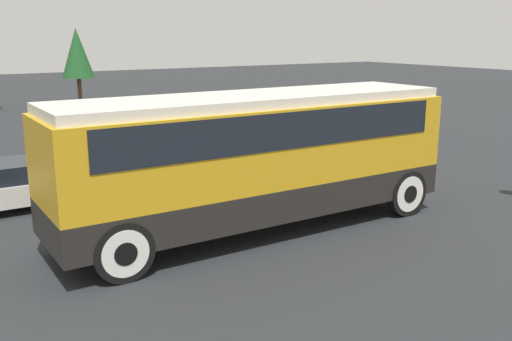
% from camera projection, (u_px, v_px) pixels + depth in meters
% --- Properties ---
extents(ground_plane, '(120.00, 120.00, 0.00)m').
position_uv_depth(ground_plane, '(256.00, 229.00, 13.64)').
color(ground_plane, '#26282B').
extents(tour_bus, '(9.63, 2.57, 3.23)m').
position_uv_depth(tour_bus, '(259.00, 149.00, 13.24)').
color(tour_bus, black).
rests_on(tour_bus, ground_plane).
extents(parked_car_near, '(4.39, 1.92, 1.27)m').
position_uv_depth(parked_car_near, '(42.00, 181.00, 15.59)').
color(parked_car_near, silver).
rests_on(parked_car_near, ground_plane).
extents(parked_car_mid, '(4.38, 1.85, 1.40)m').
position_uv_depth(parked_car_mid, '(199.00, 145.00, 20.26)').
color(parked_car_mid, '#2D5638').
rests_on(parked_car_mid, ground_plane).
extents(tree_center, '(2.11, 2.11, 4.92)m').
position_uv_depth(tree_center, '(77.00, 53.00, 37.48)').
color(tree_center, brown).
rests_on(tree_center, ground_plane).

